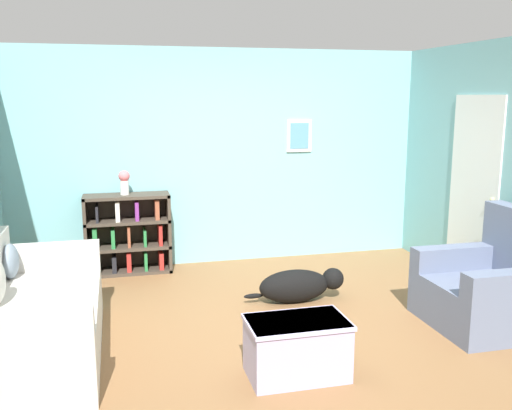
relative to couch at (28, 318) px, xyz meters
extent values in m
plane|color=brown|center=(1.96, 0.07, -0.32)|extent=(14.00, 14.00, 0.00)
cube|color=#7AB7BC|center=(1.96, 2.32, 0.98)|extent=(5.60, 0.10, 2.60)
cube|color=silver|center=(2.96, 2.26, 1.23)|extent=(0.32, 0.02, 0.40)
cube|color=#568EAD|center=(2.96, 2.25, 1.23)|extent=(0.24, 0.01, 0.32)
cube|color=white|center=(4.45, 0.77, 0.70)|extent=(0.02, 0.84, 2.05)
sphere|color=tan|center=(4.42, 0.42, 0.68)|extent=(0.05, 0.05, 0.05)
cube|color=beige|center=(0.06, 0.00, -0.09)|extent=(0.95, 1.90, 0.46)
cube|color=beige|center=(0.06, -0.87, 0.25)|extent=(0.95, 0.16, 0.24)
cube|color=beige|center=(0.06, 0.87, 0.25)|extent=(0.95, 0.16, 0.24)
ellipsoid|color=slate|center=(-0.22, 0.67, 0.29)|extent=(0.14, 0.31, 0.31)
cube|color=#42382D|center=(0.36, 2.08, 0.14)|extent=(0.04, 0.35, 0.93)
cube|color=#42382D|center=(1.29, 2.08, 0.14)|extent=(0.04, 0.35, 0.93)
cube|color=#42382D|center=(0.83, 2.24, 0.14)|extent=(0.97, 0.02, 0.93)
cube|color=#42382D|center=(0.83, 2.08, -0.31)|extent=(0.97, 0.35, 0.04)
cube|color=#42382D|center=(0.83, 2.08, -0.01)|extent=(0.97, 0.35, 0.04)
cube|color=#42382D|center=(0.83, 2.08, 0.29)|extent=(0.97, 0.35, 0.04)
cube|color=#42382D|center=(0.83, 2.08, 0.58)|extent=(0.97, 0.35, 0.04)
cube|color=black|center=(0.47, 2.07, -0.19)|extent=(0.04, 0.27, 0.23)
cube|color=#287A3D|center=(0.46, 2.07, 0.13)|extent=(0.05, 0.27, 0.24)
cube|color=black|center=(0.49, 2.07, 0.40)|extent=(0.03, 0.27, 0.18)
cube|color=black|center=(0.65, 2.07, -0.20)|extent=(0.05, 0.27, 0.20)
cube|color=#287A3D|center=(0.65, 2.07, 0.11)|extent=(0.04, 0.27, 0.21)
cube|color=silver|center=(0.72, 2.07, 0.43)|extent=(0.05, 0.27, 0.23)
cube|color=#B22823|center=(0.82, 2.07, -0.18)|extent=(0.05, 0.27, 0.24)
cube|color=brown|center=(0.83, 2.07, 0.13)|extent=(0.03, 0.27, 0.25)
cube|color=#7A2D84|center=(0.93, 2.07, 0.42)|extent=(0.04, 0.27, 0.22)
cube|color=#287A3D|center=(1.01, 2.07, -0.19)|extent=(0.03, 0.27, 0.23)
cube|color=#287A3D|center=(1.01, 2.07, 0.10)|extent=(0.03, 0.27, 0.18)
cube|color=brown|center=(1.16, 2.07, 0.43)|extent=(0.05, 0.27, 0.23)
cube|color=#B22823|center=(1.19, 2.07, -0.20)|extent=(0.05, 0.27, 0.21)
cube|color=#B22823|center=(1.19, 2.07, 0.12)|extent=(0.04, 0.27, 0.24)
cube|color=slate|center=(3.88, -0.30, -0.12)|extent=(0.96, 0.99, 0.41)
cube|color=slate|center=(3.88, 0.11, 0.20)|extent=(0.96, 0.18, 0.22)
cube|color=#ADA3CC|center=(1.95, -0.81, -0.10)|extent=(0.72, 0.44, 0.44)
cube|color=#BBB0DC|center=(1.95, -0.81, 0.10)|extent=(0.74, 0.46, 0.03)
ellipsoid|color=black|center=(2.40, 0.67, -0.16)|extent=(0.72, 0.30, 0.33)
sphere|color=black|center=(2.82, 0.67, -0.11)|extent=(0.22, 0.22, 0.22)
ellipsoid|color=black|center=(1.99, 0.71, -0.24)|extent=(0.20, 0.05, 0.05)
cylinder|color=silver|center=(0.81, 2.08, 0.68)|extent=(0.10, 0.10, 0.16)
sphere|color=#E06B70|center=(0.81, 2.08, 0.82)|extent=(0.13, 0.13, 0.13)
camera|label=1|loc=(0.71, -4.53, 1.72)|focal=40.00mm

